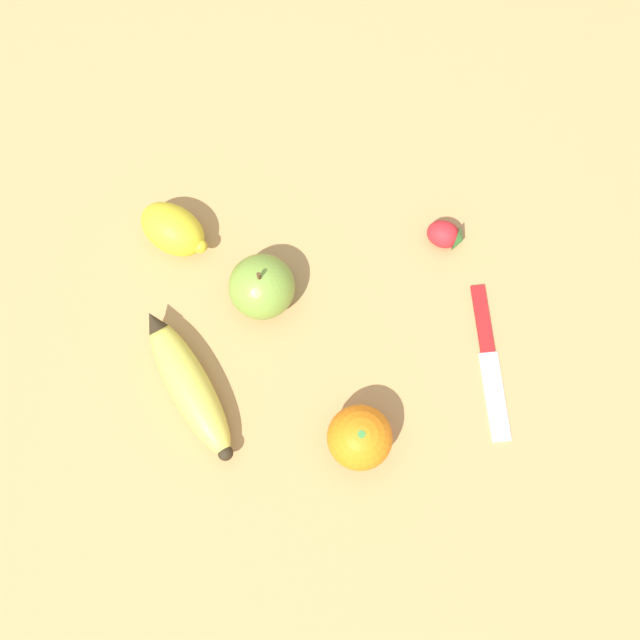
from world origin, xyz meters
TOP-DOWN VIEW (x-y plane):
  - ground_plane at (0.00, 0.00)m, footprint 3.00×3.00m
  - banana at (0.11, -0.00)m, footprint 0.08×0.19m
  - orange at (0.01, 0.17)m, footprint 0.07×0.07m
  - strawberry at (-0.23, 0.05)m, footprint 0.05×0.05m
  - apple at (-0.02, -0.03)m, footprint 0.08×0.08m
  - lemon at (0.01, -0.16)m, footprint 0.08×0.09m
  - paring_knife at (-0.17, 0.19)m, footprint 0.12×0.16m

SIDE VIEW (x-z plane):
  - ground_plane at x=0.00m, z-range 0.00..0.00m
  - paring_knife at x=-0.17m, z-range 0.00..0.01m
  - strawberry at x=-0.23m, z-range 0.00..0.03m
  - banana at x=0.11m, z-range 0.00..0.04m
  - lemon at x=0.01m, z-range 0.00..0.06m
  - apple at x=-0.02m, z-range -0.01..0.07m
  - orange at x=0.01m, z-range 0.00..0.07m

